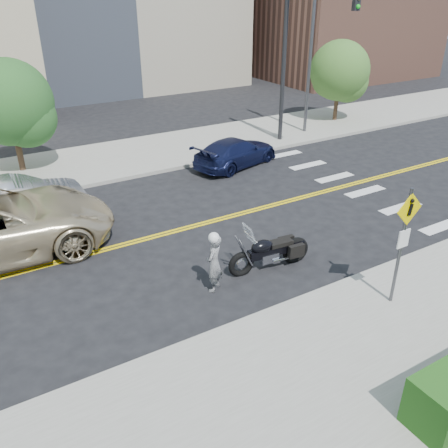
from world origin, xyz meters
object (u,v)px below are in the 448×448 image
motorcyclist (214,262)px  parked_car_silver (19,200)px  parked_car_blue (236,152)px  pedestrian_sign (403,236)px  motorcycle (270,244)px

motorcyclist → parked_car_silver: bearing=-101.1°
motorcyclist → parked_car_blue: (5.46, 7.66, -0.22)m
pedestrian_sign → motorcycle: bearing=117.2°
pedestrian_sign → motorcyclist: (-3.39, 2.85, -1.13)m
motorcyclist → parked_car_silver: 7.76m
motorcyclist → parked_car_silver: motorcyclist is taller
pedestrian_sign → motorcyclist: pedestrian_sign is taller
pedestrian_sign → parked_car_silver: size_ratio=0.69×
motorcyclist → pedestrian_sign: bearing=101.8°
pedestrian_sign → parked_car_silver: bearing=125.3°
motorcyclist → motorcycle: bearing=145.9°
motorcycle → parked_car_silver: 8.65m
parked_car_silver → parked_car_blue: size_ratio=1.03×
motorcycle → pedestrian_sign: bearing=-57.4°
motorcyclist → parked_car_silver: (-3.52, 6.91, -0.12)m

